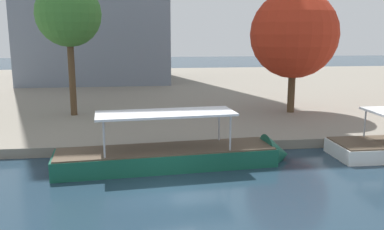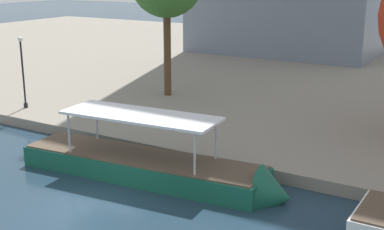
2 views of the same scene
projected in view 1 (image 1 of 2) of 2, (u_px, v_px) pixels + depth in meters
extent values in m
plane|color=#1E3342|center=(172.00, 194.00, 18.85)|extent=(220.00, 220.00, 0.00)
cube|color=gray|center=(152.00, 89.00, 51.91)|extent=(120.00, 55.00, 0.61)
cube|color=#14513D|center=(166.00, 162.00, 22.70)|extent=(12.25, 3.81, 1.41)
cone|color=#14513D|center=(277.00, 155.00, 24.04)|extent=(1.61, 2.61, 2.49)
cube|color=brown|center=(166.00, 149.00, 22.55)|extent=(11.99, 3.66, 0.08)
cylinder|color=#B2B2B7|center=(219.00, 124.00, 24.10)|extent=(0.10, 0.10, 1.89)
cylinder|color=#B2B2B7|center=(230.00, 133.00, 21.97)|extent=(0.10, 0.10, 1.89)
cylinder|color=#B2B2B7|center=(104.00, 130.00, 22.74)|extent=(0.10, 0.10, 1.89)
cylinder|color=#B2B2B7|center=(104.00, 140.00, 20.61)|extent=(0.10, 0.10, 1.89)
cube|color=silver|center=(166.00, 113.00, 22.16)|extent=(7.67, 3.19, 0.12)
cylinder|color=#B2B2B7|center=(365.00, 123.00, 25.46)|extent=(0.10, 0.10, 1.74)
cylinder|color=#4C3823|center=(72.00, 78.00, 33.37)|extent=(0.52, 0.52, 6.21)
sphere|color=#38702D|center=(68.00, 14.00, 32.38)|extent=(5.16, 5.16, 5.16)
sphere|color=#38702D|center=(67.00, 16.00, 33.33)|extent=(3.42, 3.42, 3.42)
sphere|color=#38702D|center=(64.00, 21.00, 31.67)|extent=(2.57, 2.57, 2.57)
cylinder|color=#4C3823|center=(291.00, 90.00, 34.88)|extent=(0.60, 0.60, 3.83)
sphere|color=#B22D19|center=(294.00, 34.00, 33.97)|extent=(7.26, 7.26, 7.26)
sphere|color=#B22D19|center=(302.00, 27.00, 34.82)|extent=(3.46, 3.46, 3.46)
sphere|color=#B22D19|center=(300.00, 40.00, 33.16)|extent=(4.38, 4.38, 4.38)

